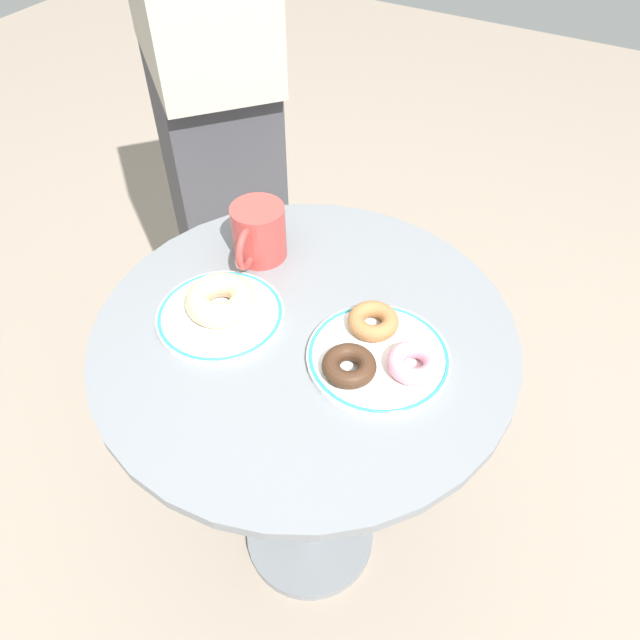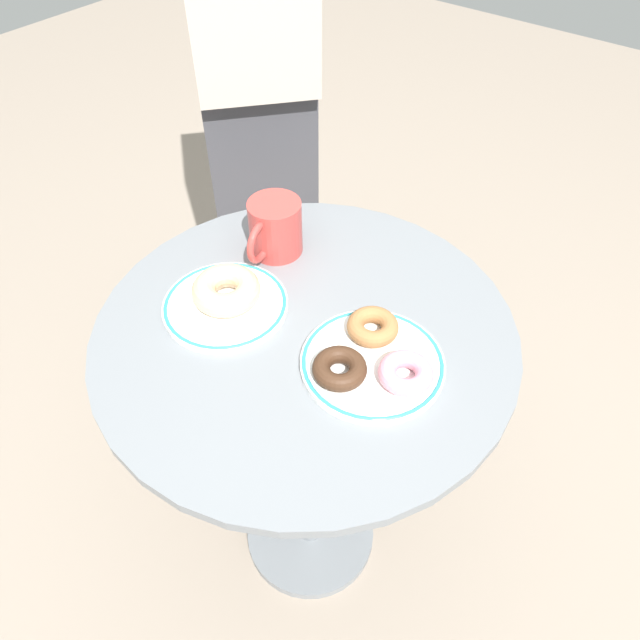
# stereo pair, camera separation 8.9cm
# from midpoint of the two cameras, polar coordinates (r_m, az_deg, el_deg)

# --- Properties ---
(ground_plane) EXTENTS (7.00, 7.00, 0.02)m
(ground_plane) POSITION_cam_midpoint_polar(r_m,az_deg,el_deg) (1.56, 0.83, -20.22)
(ground_plane) COLOR gray
(cafe_table) EXTENTS (0.66, 0.66, 0.75)m
(cafe_table) POSITION_cam_midpoint_polar(r_m,az_deg,el_deg) (1.08, 1.14, -8.51)
(cafe_table) COLOR slate
(cafe_table) RESTS_ON ground
(plate_left) EXTENTS (0.20, 0.20, 0.01)m
(plate_left) POSITION_cam_midpoint_polar(r_m,az_deg,el_deg) (0.94, -6.45, 1.33)
(plate_left) COLOR white
(plate_left) RESTS_ON cafe_table
(plate_right) EXTENTS (0.21, 0.21, 0.01)m
(plate_right) POSITION_cam_midpoint_polar(r_m,az_deg,el_deg) (0.86, 8.02, -4.28)
(plate_right) COLOR white
(plate_right) RESTS_ON cafe_table
(donut_glazed) EXTENTS (0.15, 0.15, 0.04)m
(donut_glazed) POSITION_cam_midpoint_polar(r_m,az_deg,el_deg) (0.93, -6.35, 2.74)
(donut_glazed) COLOR #E0B789
(donut_glazed) RESTS_ON plate_left
(donut_pink_frosted) EXTENTS (0.10, 0.10, 0.03)m
(donut_pink_frosted) POSITION_cam_midpoint_polar(r_m,az_deg,el_deg) (0.84, 11.47, -4.99)
(donut_pink_frosted) COLOR pink
(donut_pink_frosted) RESTS_ON plate_right
(donut_cinnamon) EXTENTS (0.10, 0.10, 0.03)m
(donut_cinnamon) POSITION_cam_midpoint_polar(r_m,az_deg,el_deg) (0.89, 7.98, -0.79)
(donut_cinnamon) COLOR #A36B3D
(donut_cinnamon) RESTS_ON plate_right
(donut_chocolate) EXTENTS (0.11, 0.11, 0.03)m
(donut_chocolate) POSITION_cam_midpoint_polar(r_m,az_deg,el_deg) (0.83, 4.99, -4.85)
(donut_chocolate) COLOR #422819
(donut_chocolate) RESTS_ON plate_right
(coffee_mug) EXTENTS (0.09, 0.13, 0.10)m
(coffee_mug) POSITION_cam_midpoint_polar(r_m,az_deg,el_deg) (1.02, -1.90, 8.72)
(coffee_mug) COLOR #B73D38
(coffee_mug) RESTS_ON cafe_table
(person_figure) EXTENTS (0.46, 0.44, 1.65)m
(person_figure) POSITION_cam_midpoint_polar(r_m,az_deg,el_deg) (1.37, -4.54, 19.57)
(person_figure) COLOR #3D3D42
(person_figure) RESTS_ON ground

